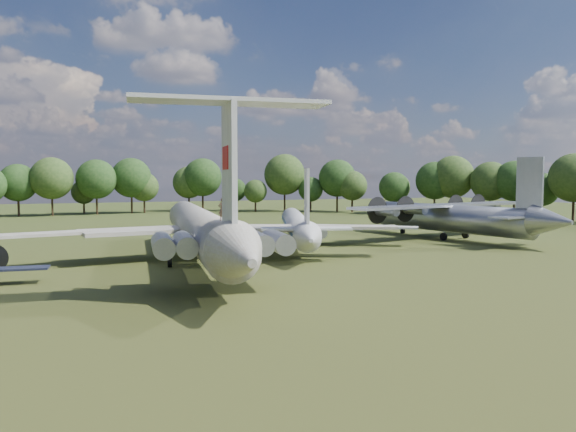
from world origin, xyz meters
name	(u,v)px	position (x,y,z in m)	size (l,w,h in m)	color
ground	(215,258)	(0.00, 0.00, 0.00)	(300.00, 300.00, 0.00)	#244416
il62_airliner	(200,236)	(-2.24, -2.66, 2.90)	(45.52, 59.17, 5.80)	silver
tu104_jet	(298,230)	(12.99, 7.21, 2.16)	(32.34, 43.12, 4.31)	silver
an12_transport	(449,222)	(37.53, 7.38, 2.58)	(35.07, 39.19, 5.16)	gray
person_on_il62	(222,209)	(-3.81, -18.83, 6.71)	(0.66, 0.43, 1.82)	#8C6247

